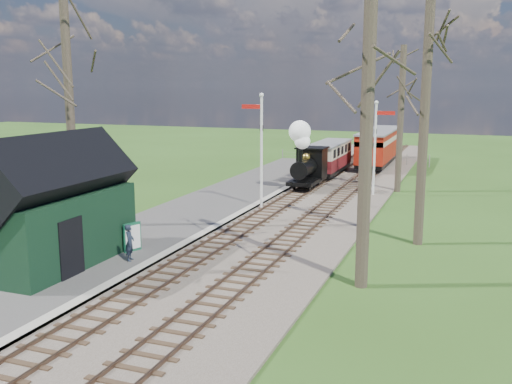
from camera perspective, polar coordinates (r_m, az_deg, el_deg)
ground at (r=16.85m, az=-16.60°, el=-12.92°), size 140.00×140.00×0.00m
distant_hills at (r=80.30m, az=13.99°, el=-6.18°), size 114.40×48.00×22.02m
ballast_bed at (r=35.77m, az=6.86°, el=0.00°), size 8.00×60.00×0.10m
track_near at (r=36.09m, az=4.86°, el=0.21°), size 1.60×60.00×0.15m
track_far at (r=35.48m, az=8.90°, el=-0.06°), size 1.60×60.00×0.15m
platform at (r=29.98m, az=-5.81°, el=-1.95°), size 5.00×44.00×0.20m
coping_strip at (r=29.05m, az=-1.74°, el=-2.30°), size 0.40×44.00×0.21m
station_shed at (r=21.76m, az=-19.62°, el=-1.50°), size 3.25×6.30×4.78m
semaphore_near at (r=30.17m, az=0.43°, el=4.96°), size 1.22×0.24×6.22m
semaphore_far at (r=34.72m, az=11.93°, el=5.03°), size 1.22×0.24×5.72m
bare_trees at (r=23.80m, az=0.28°, el=7.27°), size 15.51×22.39×12.00m
fence_line at (r=49.44m, az=9.65°, el=3.45°), size 12.60×0.08×1.00m
locomotive at (r=36.27m, az=5.11°, el=3.30°), size 1.73×4.03×4.31m
coach at (r=42.16m, az=7.33°, el=3.55°), size 2.01×6.90×2.12m
red_carriage_a at (r=45.72m, az=11.73°, el=4.18°), size 2.28×5.65×2.40m
red_carriage_b at (r=51.14m, az=12.71°, el=4.81°), size 2.28×5.65×2.40m
sign_board at (r=22.83m, az=-12.27°, el=-4.42°), size 0.37×0.75×1.14m
bench at (r=22.51m, az=-15.56°, el=-5.30°), size 0.85×1.48×0.81m
person at (r=21.63m, az=-12.52°, el=-4.96°), size 0.48×0.58×1.37m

